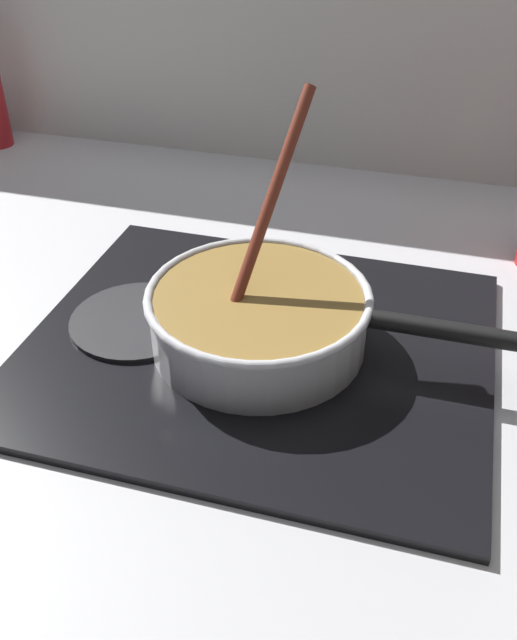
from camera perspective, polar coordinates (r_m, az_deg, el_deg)
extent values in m
cube|color=#B7B7BC|center=(0.75, -5.16, -12.71)|extent=(2.40, 1.60, 0.04)
cube|color=silver|center=(1.29, 7.31, 23.56)|extent=(2.40, 0.02, 0.55)
cube|color=black|center=(0.87, 0.00, -2.21)|extent=(0.56, 0.48, 0.01)
torus|color=#592D0C|center=(0.86, 0.00, -1.69)|extent=(0.18, 0.18, 0.01)
cylinder|color=#262628|center=(0.91, -9.80, -0.02)|extent=(0.17, 0.17, 0.01)
cylinder|color=silver|center=(0.85, 0.00, 0.00)|extent=(0.26, 0.26, 0.07)
cylinder|color=olive|center=(0.84, 0.00, 0.22)|extent=(0.25, 0.25, 0.06)
torus|color=silver|center=(0.83, 0.00, 1.99)|extent=(0.27, 0.27, 0.01)
cylinder|color=black|center=(0.81, 15.02, -0.84)|extent=(0.18, 0.02, 0.02)
cylinder|color=#E5CC7A|center=(0.84, 1.39, 1.80)|extent=(0.04, 0.04, 0.01)
cylinder|color=#EDD88C|center=(0.83, -4.90, 1.00)|extent=(0.03, 0.03, 0.01)
cylinder|color=beige|center=(0.82, 3.31, 0.70)|extent=(0.03, 0.03, 0.01)
cylinder|color=#EDD88C|center=(0.76, 1.21, -2.22)|extent=(0.04, 0.04, 0.01)
cylinder|color=beige|center=(0.85, 4.81, 2.30)|extent=(0.03, 0.03, 0.01)
cylinder|color=#EDD88C|center=(0.80, -3.48, -0.39)|extent=(0.03, 0.03, 0.01)
cylinder|color=maroon|center=(0.82, 0.95, 9.51)|extent=(0.07, 0.16, 0.23)
cube|color=brown|center=(0.82, -2.22, 0.46)|extent=(0.04, 0.05, 0.01)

